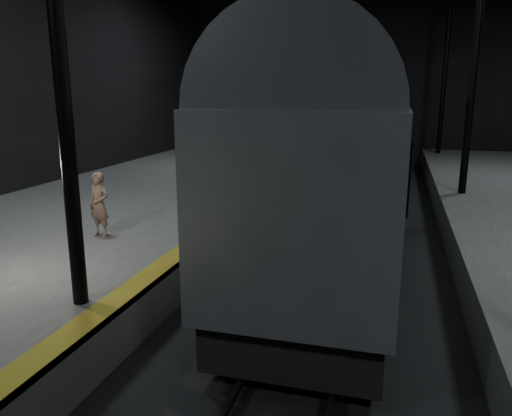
% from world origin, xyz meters
% --- Properties ---
extents(ground, '(44.00, 44.00, 0.00)m').
position_xyz_m(ground, '(0.00, 0.00, 0.00)').
color(ground, black).
rests_on(ground, ground).
extents(platform_left, '(9.00, 43.80, 1.00)m').
position_xyz_m(platform_left, '(-7.50, 0.00, 0.50)').
color(platform_left, '#4F4F4D').
rests_on(platform_left, ground).
extents(tactile_strip, '(0.50, 43.80, 0.01)m').
position_xyz_m(tactile_strip, '(-3.25, 0.00, 1.00)').
color(tactile_strip, brown).
rests_on(tactile_strip, platform_left).
extents(track, '(2.40, 43.00, 0.24)m').
position_xyz_m(track, '(0.00, 0.00, 0.07)').
color(track, '#3F3328').
rests_on(track, ground).
extents(train, '(3.25, 21.71, 5.80)m').
position_xyz_m(train, '(-0.00, 6.20, 3.24)').
color(train, '#93969A').
rests_on(train, ground).
extents(woman, '(0.68, 0.52, 1.66)m').
position_xyz_m(woman, '(-5.73, -0.32, 1.83)').
color(woman, '#8D6E56').
rests_on(woman, platform_left).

